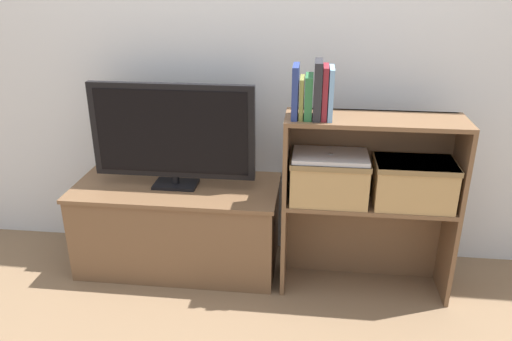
% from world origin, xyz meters
% --- Properties ---
extents(ground_plane, '(16.00, 16.00, 0.00)m').
position_xyz_m(ground_plane, '(0.00, 0.00, 0.00)').
color(ground_plane, brown).
extents(wall_back, '(10.00, 0.05, 2.40)m').
position_xyz_m(wall_back, '(0.00, 0.49, 1.20)').
color(wall_back, silver).
rests_on(wall_back, ground_plane).
extents(tv_stand, '(1.05, 0.48, 0.47)m').
position_xyz_m(tv_stand, '(-0.43, 0.23, 0.23)').
color(tv_stand, brown).
rests_on(tv_stand, ground_plane).
extents(tv, '(0.82, 0.14, 0.53)m').
position_xyz_m(tv, '(-0.43, 0.23, 0.75)').
color(tv, black).
rests_on(tv, tv_stand).
extents(bookshelf_lower_tier, '(0.81, 0.27, 0.48)m').
position_xyz_m(bookshelf_lower_tier, '(0.54, 0.19, 0.30)').
color(bookshelf_lower_tier, brown).
rests_on(bookshelf_lower_tier, ground_plane).
extents(bookshelf_upper_tier, '(0.81, 0.27, 0.41)m').
position_xyz_m(bookshelf_upper_tier, '(0.54, 0.19, 0.74)').
color(bookshelf_upper_tier, brown).
rests_on(bookshelf_upper_tier, bookshelf_lower_tier).
extents(book_navy, '(0.03, 0.15, 0.23)m').
position_xyz_m(book_navy, '(0.18, 0.10, 1.01)').
color(book_navy, navy).
rests_on(book_navy, bookshelf_upper_tier).
extents(book_olive, '(0.02, 0.13, 0.18)m').
position_xyz_m(book_olive, '(0.21, 0.10, 0.98)').
color(book_olive, olive).
rests_on(book_olive, bookshelf_upper_tier).
extents(book_forest, '(0.03, 0.14, 0.19)m').
position_xyz_m(book_forest, '(0.24, 0.10, 0.99)').
color(book_forest, '#286638').
rests_on(book_forest, bookshelf_upper_tier).
extents(book_charcoal, '(0.03, 0.15, 0.25)m').
position_xyz_m(book_charcoal, '(0.27, 0.10, 1.02)').
color(book_charcoal, '#232328').
rests_on(book_charcoal, bookshelf_upper_tier).
extents(book_maroon, '(0.02, 0.14, 0.23)m').
position_xyz_m(book_maroon, '(0.31, 0.10, 1.01)').
color(book_maroon, maroon).
rests_on(book_maroon, bookshelf_upper_tier).
extents(book_skyblue, '(0.02, 0.15, 0.23)m').
position_xyz_m(book_skyblue, '(0.33, 0.10, 1.00)').
color(book_skyblue, '#709ECC').
rests_on(book_skyblue, bookshelf_upper_tier).
extents(storage_basket_left, '(0.36, 0.24, 0.21)m').
position_xyz_m(storage_basket_left, '(0.35, 0.12, 0.60)').
color(storage_basket_left, tan).
rests_on(storage_basket_left, bookshelf_lower_tier).
extents(storage_basket_right, '(0.36, 0.24, 0.21)m').
position_xyz_m(storage_basket_right, '(0.73, 0.12, 0.60)').
color(storage_basket_right, tan).
rests_on(storage_basket_right, bookshelf_lower_tier).
extents(laptop, '(0.35, 0.22, 0.02)m').
position_xyz_m(laptop, '(0.35, 0.12, 0.71)').
color(laptop, '#BCBCC1').
rests_on(laptop, storage_basket_left).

